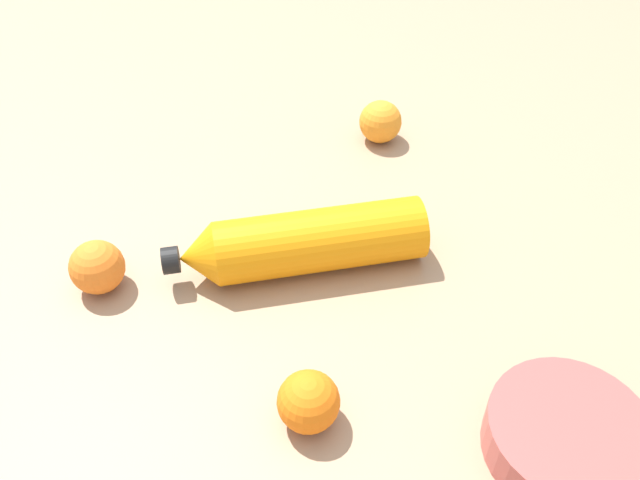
# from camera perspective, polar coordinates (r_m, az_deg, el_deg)

# --- Properties ---
(ground_plane) EXTENTS (2.40, 2.40, 0.00)m
(ground_plane) POSITION_cam_1_polar(r_m,az_deg,el_deg) (0.76, -1.42, -4.97)
(ground_plane) COLOR #9E7F60
(water_bottle) EXTENTS (0.31, 0.12, 0.07)m
(water_bottle) POSITION_cam_1_polar(r_m,az_deg,el_deg) (0.77, -1.63, -0.22)
(water_bottle) COLOR orange
(water_bottle) RESTS_ON ground_plane
(orange_0) EXTENTS (0.06, 0.06, 0.06)m
(orange_0) POSITION_cam_1_polar(r_m,az_deg,el_deg) (0.79, -18.69, -2.23)
(orange_0) COLOR orange
(orange_0) RESTS_ON ground_plane
(orange_1) EXTENTS (0.06, 0.06, 0.06)m
(orange_1) POSITION_cam_1_polar(r_m,az_deg,el_deg) (0.64, -1.00, -13.79)
(orange_1) COLOR orange
(orange_1) RESTS_ON ground_plane
(orange_2) EXTENTS (0.06, 0.06, 0.06)m
(orange_2) POSITION_cam_1_polar(r_m,az_deg,el_deg) (0.99, 5.24, 10.14)
(orange_2) COLOR orange
(orange_2) RESTS_ON ground_plane
(ceramic_bowl) EXTENTS (0.15, 0.15, 0.04)m
(ceramic_bowl) POSITION_cam_1_polar(r_m,az_deg,el_deg) (0.67, 20.54, -15.66)
(ceramic_bowl) COLOR #B24C47
(ceramic_bowl) RESTS_ON ground_plane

